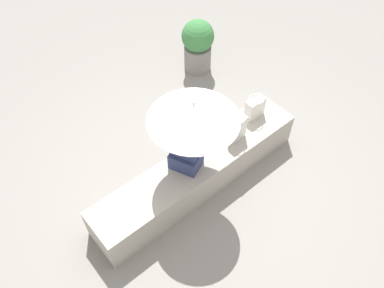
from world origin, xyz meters
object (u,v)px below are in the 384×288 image
(tote_bag_canvas, at_px, (255,107))
(planter_near, at_px, (198,44))
(person_seated, at_px, (186,144))
(parasol, at_px, (194,112))
(handbag_black, at_px, (237,128))

(tote_bag_canvas, xyz_separation_m, planter_near, (0.46, 1.66, -0.15))
(person_seated, distance_m, tote_bag_canvas, 1.23)
(parasol, bearing_deg, handbag_black, -0.60)
(planter_near, bearing_deg, tote_bag_canvas, -105.30)
(handbag_black, xyz_separation_m, tote_bag_canvas, (0.45, 0.13, -0.03))
(parasol, distance_m, planter_near, 2.57)
(person_seated, bearing_deg, tote_bag_canvas, 2.51)
(person_seated, bearing_deg, planter_near, 45.97)
(person_seated, bearing_deg, handbag_black, -5.72)
(person_seated, xyz_separation_m, planter_near, (1.66, 1.72, -0.39))
(tote_bag_canvas, distance_m, planter_near, 1.73)
(handbag_black, height_order, planter_near, planter_near)
(parasol, xyz_separation_m, planter_near, (1.60, 1.78, -0.91))
(parasol, height_order, handbag_black, parasol)
(person_seated, distance_m, parasol, 0.53)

